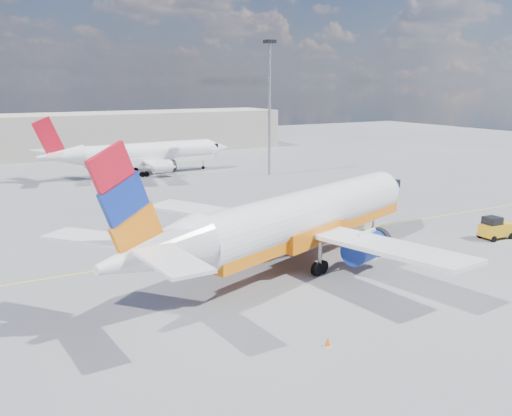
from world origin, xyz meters
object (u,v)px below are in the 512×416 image
gse_tug (495,228)px  traffic_cone (328,342)px  main_jet (300,218)px  second_jet (143,154)px

gse_tug → traffic_cone: gse_tug is taller
gse_tug → main_jet: bearing=174.5°
second_jet → gse_tug: second_jet is taller
main_jet → gse_tug: bearing=-28.5°
second_jet → gse_tug: size_ratio=10.34×
main_jet → second_jet: main_jet is taller
second_jet → gse_tug: 53.77m
gse_tug → traffic_cone: bearing=-156.8°
main_jet → gse_tug: 20.07m
traffic_cone → main_jet: bearing=62.6°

